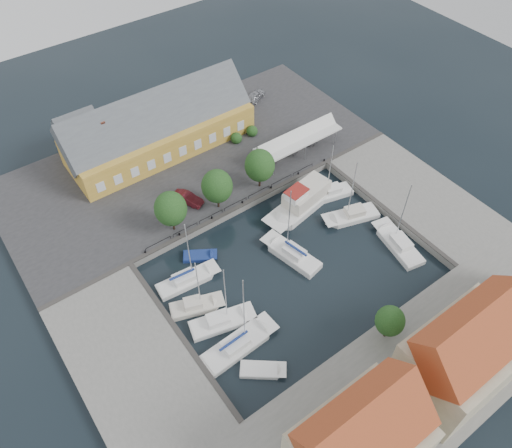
{
  "coord_description": "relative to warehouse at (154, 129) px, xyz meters",
  "views": [
    {
      "loc": [
        -25.87,
        -29.56,
        50.43
      ],
      "look_at": [
        0.0,
        6.0,
        1.5
      ],
      "focal_mm": 35.0,
      "sensor_mm": 36.0,
      "label": 1
    }
  ],
  "objects": [
    {
      "name": "warehouse",
      "position": [
        0.0,
        0.0,
        0.0
      ],
      "size": [
        28.56,
        14.0,
        9.55
      ],
      "color": "gold",
      "rests_on": "north_quay"
    },
    {
      "name": "west_boat_d",
      "position": [
        -9.02,
        -34.96,
        -4.16
      ],
      "size": [
        9.5,
        3.24,
        12.37
      ],
      "color": "white",
      "rests_on": "ground"
    },
    {
      "name": "center_sailboat",
      "position": [
        3.76,
        -28.57,
        -4.06
      ],
      "size": [
        4.17,
        8.81,
        11.81
      ],
      "color": "white",
      "rests_on": "ground"
    },
    {
      "name": "south_bank",
      "position": [
        2.6,
        -49.36,
        -3.93
      ],
      "size": [
        56.0,
        14.0,
        1.0
      ],
      "primitive_type": "cube",
      "color": "slate",
      "rests_on": "ground"
    },
    {
      "name": "tent_canopy",
      "position": [
        16.6,
        -13.86,
        -0.74
      ],
      "size": [
        14.0,
        4.0,
        2.83
      ],
      "color": "silver",
      "rests_on": "north_quay"
    },
    {
      "name": "trawler",
      "position": [
        10.67,
        -22.4,
        -3.41
      ],
      "size": [
        12.79,
        5.76,
        5.0
      ],
      "color": "white",
      "rests_on": "ground"
    },
    {
      "name": "launch_sw",
      "position": [
        -8.6,
        -38.85,
        -4.34
      ],
      "size": [
        5.04,
        4.56,
        0.98
      ],
      "color": "white",
      "rests_on": "ground"
    },
    {
      "name": "east_quay",
      "position": [
        24.6,
        -30.36,
        -3.93
      ],
      "size": [
        12.0,
        24.0,
        1.0
      ],
      "primitive_type": "cube",
      "color": "slate",
      "rests_on": "ground"
    },
    {
      "name": "quay_trees",
      "position": [
        0.6,
        -16.36,
        0.45
      ],
      "size": [
        18.2,
        4.2,
        6.3
      ],
      "color": "black",
      "rests_on": "north_quay"
    },
    {
      "name": "townhouses",
      "position": [
        4.52,
        -51.6,
        1.4
      ],
      "size": [
        36.3,
        8.5,
        12.0
      ],
      "color": "beige",
      "rests_on": "south_bank"
    },
    {
      "name": "ground",
      "position": [
        2.6,
        -28.36,
        -4.43
      ],
      "size": [
        140.0,
        140.0,
        0.0
      ],
      "primitive_type": "plane",
      "color": "black",
      "rests_on": "ground"
    },
    {
      "name": "east_boat_b",
      "position": [
        14.72,
        -28.05,
        -4.17
      ],
      "size": [
        8.2,
        4.79,
        10.83
      ],
      "color": "white",
      "rests_on": "ground"
    },
    {
      "name": "east_boat_a",
      "position": [
        15.25,
        -23.09,
        -4.17
      ],
      "size": [
        7.1,
        3.81,
        9.9
      ],
      "color": "white",
      "rests_on": "ground"
    },
    {
      "name": "west_boat_c",
      "position": [
        -8.97,
        -31.41,
        -4.17
      ],
      "size": [
        8.02,
        4.33,
        10.56
      ],
      "color": "white",
      "rests_on": "ground"
    },
    {
      "name": "north_quay",
      "position": [
        2.6,
        -5.36,
        -3.93
      ],
      "size": [
        56.0,
        26.0,
        1.0
      ],
      "primitive_type": "cube",
      "color": "#2D2D30",
      "rests_on": "ground"
    },
    {
      "name": "car_red",
      "position": [
        -2.35,
        -13.13,
        -2.7
      ],
      "size": [
        3.36,
        4.65,
        1.46
      ],
      "primitive_type": "imported",
      "rotation": [
        0.0,
        0.0,
        0.46
      ],
      "color": "maroon",
      "rests_on": "north_quay"
    },
    {
      "name": "car_silver",
      "position": [
        19.7,
        1.41,
        -2.66
      ],
      "size": [
        4.87,
        3.53,
        1.54
      ],
      "primitive_type": "imported",
      "rotation": [
        0.0,
        0.0,
        2.0
      ],
      "color": "#A1A3A9",
      "rests_on": "north_quay"
    },
    {
      "name": "east_boat_c",
      "position": [
        16.11,
        -35.32,
        -4.17
      ],
      "size": [
        4.21,
        8.81,
        10.89
      ],
      "color": "white",
      "rests_on": "ground"
    },
    {
      "name": "quay_edge_fittings",
      "position": [
        2.62,
        -23.61,
        -3.37
      ],
      "size": [
        56.0,
        24.72,
        0.4
      ],
      "color": "#383533",
      "rests_on": "north_quay"
    },
    {
      "name": "west_boat_a",
      "position": [
        -9.14,
        -24.08,
        -4.16
      ],
      "size": [
        8.26,
        3.03,
        10.79
      ],
      "color": "white",
      "rests_on": "ground"
    },
    {
      "name": "west_boat_b",
      "position": [
        -10.21,
        -27.91,
        -4.17
      ],
      "size": [
        6.75,
        4.22,
        9.11
      ],
      "color": "beige",
      "rests_on": "ground"
    },
    {
      "name": "launch_nw",
      "position": [
        -5.84,
        -21.63,
        -4.34
      ],
      "size": [
        4.58,
        3.79,
        0.88
      ],
      "color": "navy",
      "rests_on": "ground"
    },
    {
      "name": "west_quay",
      "position": [
        -19.4,
        -30.36,
        -3.93
      ],
      "size": [
        12.0,
        24.0,
        1.0
      ],
      "primitive_type": "cube",
      "color": "slate",
      "rests_on": "ground"
    }
  ]
}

